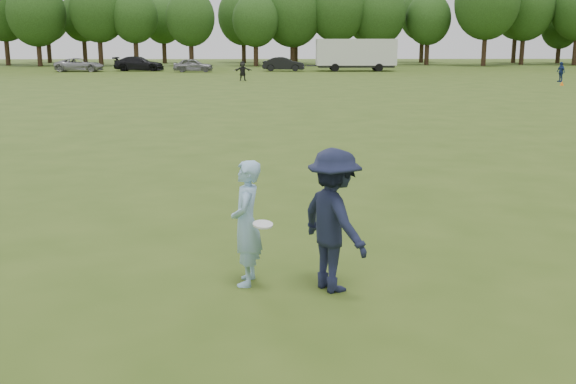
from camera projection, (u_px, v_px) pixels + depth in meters
name	position (u px, v px, depth m)	size (l,w,h in m)	color
ground	(246.00, 274.00, 9.76)	(200.00, 200.00, 0.00)	#354D15
thrower	(246.00, 223.00, 9.18)	(0.63, 0.42, 1.74)	#95C1E7
defender	(334.00, 220.00, 8.95)	(1.25, 0.72, 1.93)	#181C34
player_far_b	(561.00, 72.00, 51.66)	(0.89, 0.37, 1.52)	navy
player_far_d	(243.00, 71.00, 53.04)	(1.42, 0.45, 1.54)	#242424
car_c	(79.00, 65.00, 67.33)	(2.21, 4.78, 1.33)	#99989C
car_d	(139.00, 64.00, 68.53)	(2.04, 5.01, 1.46)	black
car_e	(193.00, 65.00, 66.54)	(1.57, 3.90, 1.33)	slate
car_f	(284.00, 64.00, 68.25)	(1.48, 4.24, 1.40)	black
field_cone	(562.00, 83.00, 47.93)	(0.28, 0.28, 0.30)	orange
disc_in_play	(263.00, 224.00, 8.89)	(0.28, 0.28, 0.08)	white
cargo_trailer	(356.00, 53.00, 68.10)	(9.00, 2.75, 3.20)	white
treeline	(292.00, 13.00, 83.34)	(130.35, 18.39, 11.74)	#332114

